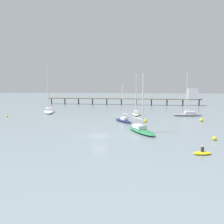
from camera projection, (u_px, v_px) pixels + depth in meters
The scene contains 12 objects.
ground_plane at pixel (99, 136), 35.67m from camera, with size 400.00×400.00×0.00m, color gray.
pier at pixel (157, 96), 89.92m from camera, with size 66.91×6.09×7.15m.
sailboat_gray at pixel (188, 114), 58.86m from camera, with size 8.33×3.01×11.82m.
sailboat_white at pixel (49, 110), 66.16m from camera, with size 6.30×9.87×14.36m.
sailboat_navy at pixel (123, 119), 49.12m from camera, with size 4.95×6.18×8.69m.
sailboat_cream at pixel (136, 113), 60.84m from camera, with size 2.10×7.57×11.76m.
sailboat_green at pixel (141, 129), 38.13m from camera, with size 5.97×8.53×10.54m.
dinghy_yellow at pixel (202, 153), 25.90m from camera, with size 2.41×1.41×1.14m.
mooring_buoy_near at pixel (145, 121), 48.50m from camera, with size 0.77×0.77×0.77m, color yellow.
mooring_buoy_far at pixel (201, 120), 49.57m from camera, with size 0.78×0.78×0.78m, color yellow.
mooring_buoy_mid at pixel (214, 138), 32.47m from camera, with size 0.66×0.66×0.66m, color yellow.
mooring_buoy_inner at pixel (7, 116), 57.06m from camera, with size 0.50×0.50×0.50m, color yellow.
Camera 1 is at (6.01, -34.44, 8.40)m, focal length 33.92 mm.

